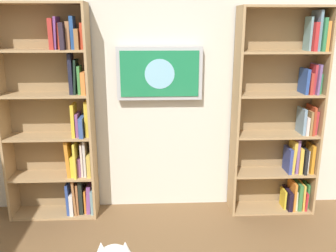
{
  "coord_description": "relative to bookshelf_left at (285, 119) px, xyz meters",
  "views": [
    {
      "loc": [
        0.11,
        1.22,
        1.81
      ],
      "look_at": [
        0.0,
        -1.12,
        1.15
      ],
      "focal_mm": 38.74,
      "sensor_mm": 36.0,
      "label": 1
    }
  ],
  "objects": [
    {
      "name": "bookshelf_right",
      "position": [
        2.13,
        0.0,
        0.03
      ],
      "size": [
        0.82,
        0.28,
        1.99
      ],
      "color": "tan",
      "rests_on": "ground"
    },
    {
      "name": "wall_back",
      "position": [
        1.16,
        -0.17,
        0.41
      ],
      "size": [
        4.52,
        0.06,
        2.7
      ],
      "primitive_type": "cube",
      "color": "silver",
      "rests_on": "ground"
    },
    {
      "name": "bookshelf_left",
      "position": [
        0.0,
        0.0,
        0.0
      ],
      "size": [
        0.81,
        0.28,
        1.96
      ],
      "color": "tan",
      "rests_on": "ground"
    },
    {
      "name": "wall_mounted_tv",
      "position": [
        1.2,
        -0.08,
        0.43
      ],
      "size": [
        0.79,
        0.07,
        0.49
      ],
      "color": "#B7B7BC"
    }
  ]
}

